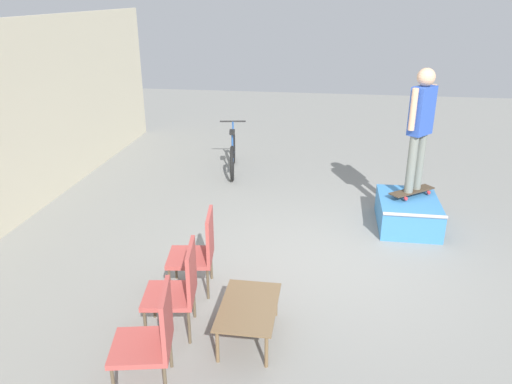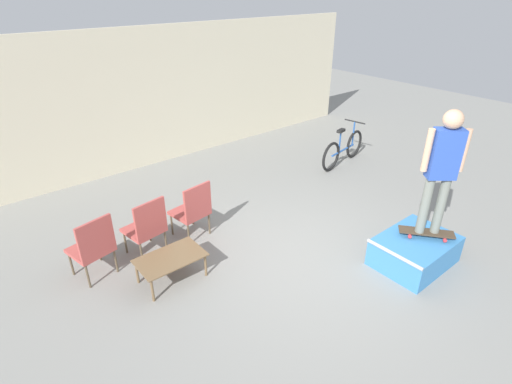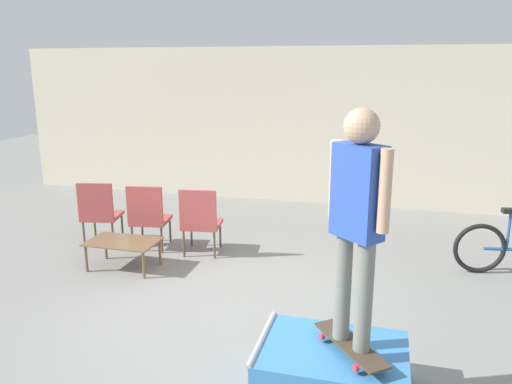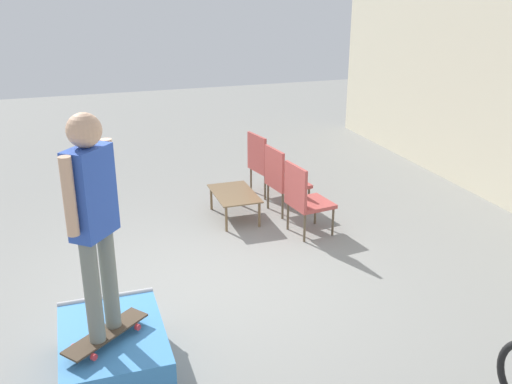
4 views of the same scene
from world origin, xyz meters
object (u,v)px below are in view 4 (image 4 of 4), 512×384
Objects in this scene: person_skater at (93,209)px; patio_chair_right at (304,197)px; coffee_table at (234,196)px; skateboard_on_ramp at (106,334)px; patio_chair_center at (283,178)px; skate_ramp_box at (114,353)px; patio_chair_left at (264,162)px.

person_skater is 1.85× the size of patio_chair_right.
skateboard_on_ramp is at bearing -32.72° from coffee_table.
skateboard_on_ramp is 0.74× the size of patio_chair_right.
skateboard_on_ramp is 4.15m from patio_chair_center.
patio_chair_center is (-2.98, 2.69, 0.32)m from skate_ramp_box.
skateboard_on_ramp is at bearing 174.58° from person_skater.
coffee_table is at bearing 125.49° from patio_chair_left.
coffee_table is at bearing -161.30° from skateboard_on_ramp.
patio_chair_left is (-0.79, 0.73, 0.19)m from coffee_table.
patio_chair_center is at bearing 137.91° from skate_ramp_box.
patio_chair_left and patio_chair_center have the same top height.
patio_chair_center is (0.02, 0.73, 0.19)m from coffee_table.
skate_ramp_box is 1.30× the size of coffee_table.
skate_ramp_box is at bearing 132.80° from patio_chair_left.
patio_chair_right is at bearing 41.47° from coffee_table.
skateboard_on_ramp is 0.74× the size of patio_chair_center.
skateboard_on_ramp is 0.79× the size of coffee_table.
person_skater is at bearing 130.09° from patio_chair_center.
skate_ramp_box reaches higher than coffee_table.
patio_chair_left is (-3.92, 2.74, 0.02)m from skateboard_on_ramp.
skate_ramp_box is at bearing -159.55° from person_skater.
skateboard_on_ramp reaches higher than skate_ramp_box.
skate_ramp_box is 1.41m from person_skater.
patio_chair_center and patio_chair_right have the same top height.
patio_chair_right reaches higher than skate_ramp_box.
patio_chair_center reaches higher than skate_ramp_box.
skate_ramp_box is 4.03m from patio_chair_center.
patio_chair_right is at bearing 168.21° from patio_chair_left.
coffee_table is 0.94× the size of patio_chair_left.
patio_chair_left reaches higher than coffee_table.
person_skater reaches higher than patio_chair_left.
skate_ramp_box is 1.64× the size of skateboard_on_ramp.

